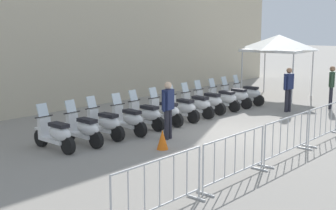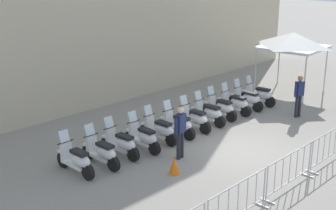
{
  "view_description": "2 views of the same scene",
  "coord_description": "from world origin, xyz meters",
  "px_view_note": "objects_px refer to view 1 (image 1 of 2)",
  "views": [
    {
      "loc": [
        -12.32,
        -6.74,
        3.41
      ],
      "look_at": [
        -0.69,
        1.94,
        0.8
      ],
      "focal_mm": 48.62,
      "sensor_mm": 36.0,
      "label": 1
    },
    {
      "loc": [
        -12.46,
        -7.1,
        6.08
      ],
      "look_at": [
        -0.35,
        2.79,
        1.13
      ],
      "focal_mm": 48.96,
      "sensor_mm": 36.0,
      "label": 2
    }
  ],
  "objects_px": {
    "motorcycle_10": "(235,97)",
    "officer_near_row_end": "(168,107)",
    "officer_mid_plaza": "(332,85)",
    "barrier_segment_1": "(235,158)",
    "motorcycle_1": "(84,129)",
    "traffic_cone": "(162,140)",
    "motorcycle_11": "(247,94)",
    "motorcycle_0": "(56,134)",
    "motorcycle_8": "(209,102)",
    "motorcycle_3": "(129,120)",
    "officer_by_barriers": "(289,87)",
    "motorcycle_6": "(182,108)",
    "motorcycle_5": "(165,112)",
    "barrier_segment_0": "(160,188)",
    "canopy_tent": "(279,43)",
    "motorcycle_7": "(196,105)",
    "motorcycle_2": "(105,124)",
    "barrier_segment_3": "(326,122)",
    "motorcycle_9": "(223,99)",
    "barrier_segment_2": "(287,138)"
  },
  "relations": [
    {
      "from": "motorcycle_10",
      "to": "officer_near_row_end",
      "type": "height_order",
      "value": "officer_near_row_end"
    },
    {
      "from": "motorcycle_10",
      "to": "officer_mid_plaza",
      "type": "height_order",
      "value": "officer_mid_plaza"
    },
    {
      "from": "barrier_segment_1",
      "to": "motorcycle_1",
      "type": "bearing_deg",
      "value": 88.55
    },
    {
      "from": "motorcycle_10",
      "to": "traffic_cone",
      "type": "distance_m",
      "value": 6.99
    },
    {
      "from": "motorcycle_1",
      "to": "motorcycle_11",
      "type": "bearing_deg",
      "value": -4.61
    },
    {
      "from": "motorcycle_0",
      "to": "motorcycle_8",
      "type": "xyz_separation_m",
      "value": [
        6.94,
        -0.57,
        0.0
      ]
    },
    {
      "from": "motorcycle_3",
      "to": "officer_by_barriers",
      "type": "relative_size",
      "value": 1.0
    },
    {
      "from": "motorcycle_0",
      "to": "motorcycle_6",
      "type": "bearing_deg",
      "value": -5.76
    },
    {
      "from": "motorcycle_5",
      "to": "barrier_segment_0",
      "type": "xyz_separation_m",
      "value": [
        -6.01,
        -4.42,
        0.07
      ]
    },
    {
      "from": "motorcycle_0",
      "to": "officer_mid_plaza",
      "type": "bearing_deg",
      "value": -20.31
    },
    {
      "from": "motorcycle_11",
      "to": "officer_by_barriers",
      "type": "relative_size",
      "value": 1.0
    },
    {
      "from": "officer_by_barriers",
      "to": "canopy_tent",
      "type": "distance_m",
      "value": 3.95
    },
    {
      "from": "barrier_segment_1",
      "to": "traffic_cone",
      "type": "height_order",
      "value": "barrier_segment_1"
    },
    {
      "from": "motorcycle_7",
      "to": "motorcycle_0",
      "type": "bearing_deg",
      "value": 174.57
    },
    {
      "from": "motorcycle_2",
      "to": "traffic_cone",
      "type": "relative_size",
      "value": 3.13
    },
    {
      "from": "motorcycle_11",
      "to": "barrier_segment_3",
      "type": "distance_m",
      "value": 6.1
    },
    {
      "from": "barrier_segment_1",
      "to": "canopy_tent",
      "type": "distance_m",
      "value": 12.36
    },
    {
      "from": "motorcycle_10",
      "to": "officer_mid_plaza",
      "type": "xyz_separation_m",
      "value": [
        2.11,
        -3.22,
        0.53
      ]
    },
    {
      "from": "motorcycle_6",
      "to": "motorcycle_7",
      "type": "relative_size",
      "value": 1.0
    },
    {
      "from": "motorcycle_5",
      "to": "motorcycle_6",
      "type": "relative_size",
      "value": 1.0
    },
    {
      "from": "motorcycle_11",
      "to": "motorcycle_9",
      "type": "bearing_deg",
      "value": 174.29
    },
    {
      "from": "motorcycle_0",
      "to": "barrier_segment_1",
      "type": "relative_size",
      "value": 0.74
    },
    {
      "from": "barrier_segment_0",
      "to": "officer_by_barriers",
      "type": "relative_size",
      "value": 1.34
    },
    {
      "from": "motorcycle_8",
      "to": "officer_by_barriers",
      "type": "height_order",
      "value": "officer_by_barriers"
    },
    {
      "from": "barrier_segment_1",
      "to": "officer_mid_plaza",
      "type": "bearing_deg",
      "value": 6.11
    },
    {
      "from": "motorcycle_11",
      "to": "officer_mid_plaza",
      "type": "distance_m",
      "value": 3.4
    },
    {
      "from": "barrier_segment_0",
      "to": "motorcycle_2",
      "type": "bearing_deg",
      "value": 54.18
    },
    {
      "from": "officer_by_barriers",
      "to": "canopy_tent",
      "type": "relative_size",
      "value": 0.59
    },
    {
      "from": "motorcycle_2",
      "to": "motorcycle_7",
      "type": "xyz_separation_m",
      "value": [
        4.33,
        -0.44,
        0.0
      ]
    },
    {
      "from": "motorcycle_9",
      "to": "canopy_tent",
      "type": "xyz_separation_m",
      "value": [
        4.44,
        -0.34,
        2.06
      ]
    },
    {
      "from": "officer_mid_plaza",
      "to": "officer_by_barriers",
      "type": "relative_size",
      "value": 1.0
    },
    {
      "from": "motorcycle_10",
      "to": "traffic_cone",
      "type": "relative_size",
      "value": 3.14
    },
    {
      "from": "motorcycle_1",
      "to": "officer_near_row_end",
      "type": "bearing_deg",
      "value": -36.96
    },
    {
      "from": "motorcycle_1",
      "to": "motorcycle_7",
      "type": "relative_size",
      "value": 1.0
    },
    {
      "from": "motorcycle_1",
      "to": "barrier_segment_0",
      "type": "relative_size",
      "value": 0.74
    },
    {
      "from": "motorcycle_2",
      "to": "traffic_cone",
      "type": "xyz_separation_m",
      "value": [
        0.11,
        -2.1,
        -0.18
      ]
    },
    {
      "from": "motorcycle_0",
      "to": "canopy_tent",
      "type": "height_order",
      "value": "canopy_tent"
    },
    {
      "from": "motorcycle_10",
      "to": "barrier_segment_0",
      "type": "height_order",
      "value": "motorcycle_10"
    },
    {
      "from": "motorcycle_2",
      "to": "barrier_segment_1",
      "type": "distance_m",
      "value": 5.04
    },
    {
      "from": "motorcycle_5",
      "to": "motorcycle_10",
      "type": "xyz_separation_m",
      "value": [
        4.34,
        -0.33,
        0.0
      ]
    },
    {
      "from": "barrier_segment_2",
      "to": "officer_by_barriers",
      "type": "xyz_separation_m",
      "value": [
        5.95,
        2.41,
        0.45
      ]
    },
    {
      "from": "traffic_cone",
      "to": "officer_near_row_end",
      "type": "bearing_deg",
      "value": 29.11
    },
    {
      "from": "barrier_segment_2",
      "to": "barrier_segment_0",
      "type": "bearing_deg",
      "value": 175.15
    },
    {
      "from": "barrier_segment_0",
      "to": "motorcycle_9",
      "type": "bearing_deg",
      "value": 23.72
    },
    {
      "from": "barrier_segment_1",
      "to": "motorcycle_11",
      "type": "bearing_deg",
      "value": 25.47
    },
    {
      "from": "motorcycle_5",
      "to": "officer_by_barriers",
      "type": "relative_size",
      "value": 1.0
    },
    {
      "from": "motorcycle_7",
      "to": "traffic_cone",
      "type": "distance_m",
      "value": 4.54
    },
    {
      "from": "motorcycle_3",
      "to": "motorcycle_8",
      "type": "relative_size",
      "value": 1.0
    },
    {
      "from": "barrier_segment_3",
      "to": "officer_by_barriers",
      "type": "bearing_deg",
      "value": 36.41
    },
    {
      "from": "barrier_segment_2",
      "to": "officer_by_barriers",
      "type": "distance_m",
      "value": 6.44
    }
  ]
}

